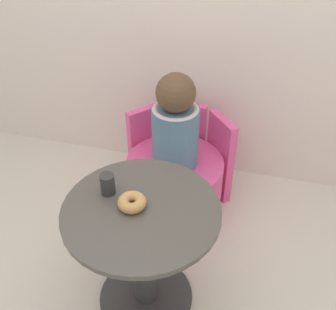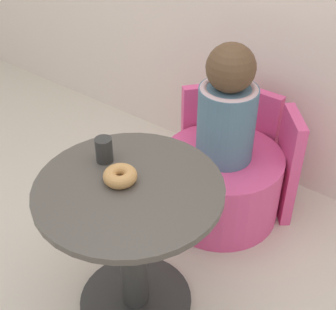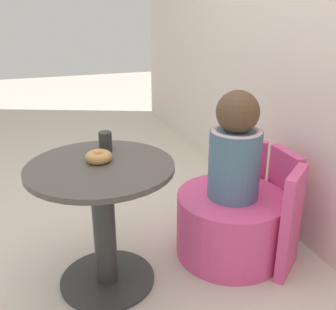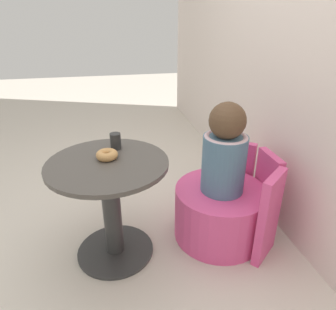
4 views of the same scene
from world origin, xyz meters
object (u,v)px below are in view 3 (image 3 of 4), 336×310
at_px(round_table, 103,208).
at_px(donut, 99,157).
at_px(child_figure, 235,149).
at_px(cup, 105,142).
at_px(tub_chair, 230,224).

distance_m(round_table, donut, 0.24).
bearing_deg(round_table, child_figure, 92.09).
bearing_deg(round_table, cup, 161.24).
height_order(tub_chair, child_figure, child_figure).
bearing_deg(tub_chair, donut, -91.16).
xyz_separation_m(child_figure, donut, (-0.01, -0.68, 0.04)).
distance_m(round_table, tub_chair, 0.73).
height_order(tub_chair, cup, cup).
xyz_separation_m(tub_chair, cup, (-0.14, -0.63, 0.50)).
height_order(round_table, cup, cup).
height_order(round_table, donut, donut).
xyz_separation_m(tub_chair, donut, (-0.01, -0.68, 0.48)).
xyz_separation_m(round_table, tub_chair, (-0.03, 0.69, -0.24)).
distance_m(round_table, cup, 0.32).
height_order(round_table, tub_chair, round_table).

